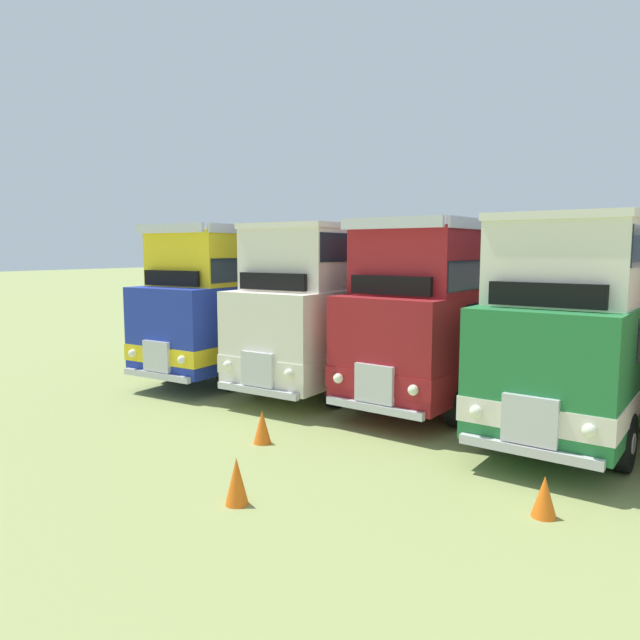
# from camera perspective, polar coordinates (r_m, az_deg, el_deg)

# --- Properties ---
(ground_plane) EXTENTS (200.00, 200.00, 0.00)m
(ground_plane) POSITION_cam_1_polar(r_m,az_deg,el_deg) (16.89, 14.24, -6.56)
(ground_plane) COLOR #8C9956
(bus_first_in_row) EXTENTS (3.09, 10.39, 4.52)m
(bus_first_in_row) POSITION_cam_1_polar(r_m,az_deg,el_deg) (19.59, -4.41, 2.43)
(bus_first_in_row) COLOR #1E339E
(bus_first_in_row) RESTS_ON ground
(bus_second_in_row) EXTENTS (2.91, 11.24, 4.49)m
(bus_second_in_row) POSITION_cam_1_polar(r_m,az_deg,el_deg) (18.27, 5.09, 2.48)
(bus_second_in_row) COLOR silver
(bus_second_in_row) RESTS_ON ground
(bus_third_in_row) EXTENTS (2.89, 10.83, 4.52)m
(bus_third_in_row) POSITION_cam_1_polar(r_m,az_deg,el_deg) (16.91, 14.99, 1.54)
(bus_third_in_row) COLOR maroon
(bus_third_in_row) RESTS_ON ground
(bus_fourth_in_row) EXTENTS (2.82, 11.27, 4.49)m
(bus_fourth_in_row) POSITION_cam_1_polar(r_m,az_deg,el_deg) (15.47, 25.85, 1.04)
(bus_fourth_in_row) COLOR #237538
(bus_fourth_in_row) RESTS_ON ground
(cone_near_end) EXTENTS (0.36, 0.36, 0.74)m
(cone_near_end) POSITION_cam_1_polar(r_m,az_deg,el_deg) (9.33, -8.06, -15.14)
(cone_near_end) COLOR orange
(cone_near_end) RESTS_ON ground
(cone_mid_row) EXTENTS (0.36, 0.36, 0.67)m
(cone_mid_row) POSITION_cam_1_polar(r_m,az_deg,el_deg) (12.00, -5.60, -10.23)
(cone_mid_row) COLOR orange
(cone_mid_row) RESTS_ON ground
(cone_far_end) EXTENTS (0.36, 0.36, 0.62)m
(cone_far_end) POSITION_cam_1_polar(r_m,az_deg,el_deg) (9.45, 20.85, -15.64)
(cone_far_end) COLOR orange
(cone_far_end) RESTS_ON ground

